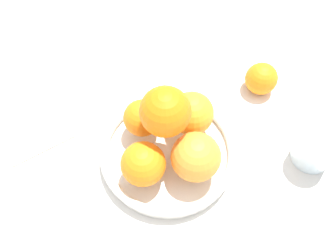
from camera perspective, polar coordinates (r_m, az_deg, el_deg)
The scene contains 6 objects.
ground_plane at distance 0.60m, azimuth -0.00°, elevation -5.28°, with size 4.00×4.00×0.00m, color silver.
fruit_bowl at distance 0.58m, azimuth -0.00°, elevation -4.53°, with size 0.24×0.24×0.03m.
orange_pile at distance 0.52m, azimuth 0.62°, elevation -1.23°, with size 0.19×0.19×0.14m.
stray_orange at distance 0.68m, azimuth 15.94°, elevation 7.92°, with size 0.06×0.06×0.06m, color orange.
drinking_glass at distance 0.61m, azimuth 25.01°, elevation -2.68°, with size 0.07×0.07×0.11m, color silver.
napkin_folded at distance 0.67m, azimuth -22.41°, elevation -0.24°, with size 0.12×0.12×0.01m, color beige.
Camera 1 is at (0.15, 0.23, 0.53)m, focal length 35.00 mm.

